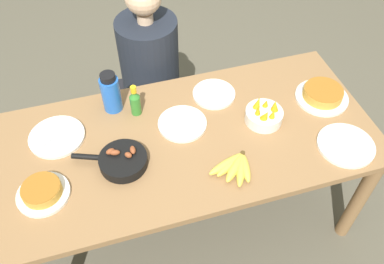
% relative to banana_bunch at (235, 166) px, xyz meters
% --- Properties ---
extents(ground_plane, '(14.00, 14.00, 0.00)m').
position_rel_banana_bunch_xyz_m(ground_plane, '(-0.12, 0.23, -0.73)').
color(ground_plane, '#565142').
extents(dining_table, '(1.69, 0.81, 0.71)m').
position_rel_banana_bunch_xyz_m(dining_table, '(-0.12, 0.23, -0.11)').
color(dining_table, olive).
rests_on(dining_table, ground_plane).
extents(banana_bunch, '(0.20, 0.18, 0.04)m').
position_rel_banana_bunch_xyz_m(banana_bunch, '(0.00, 0.00, 0.00)').
color(banana_bunch, gold).
rests_on(banana_bunch, dining_table).
extents(skillet, '(0.31, 0.21, 0.08)m').
position_rel_banana_bunch_xyz_m(skillet, '(-0.45, 0.16, 0.01)').
color(skillet, black).
rests_on(skillet, dining_table).
extents(frittata_plate_center, '(0.26, 0.26, 0.06)m').
position_rel_banana_bunch_xyz_m(frittata_plate_center, '(0.56, 0.28, 0.01)').
color(frittata_plate_center, silver).
rests_on(frittata_plate_center, dining_table).
extents(frittata_plate_side, '(0.21, 0.21, 0.06)m').
position_rel_banana_bunch_xyz_m(frittata_plate_side, '(-0.79, 0.10, 0.01)').
color(frittata_plate_side, silver).
rests_on(frittata_plate_side, dining_table).
extents(empty_plate_near_front, '(0.21, 0.21, 0.02)m').
position_rel_banana_bunch_xyz_m(empty_plate_near_front, '(0.06, 0.46, -0.01)').
color(empty_plate_near_front, silver).
rests_on(empty_plate_near_front, dining_table).
extents(empty_plate_far_left, '(0.25, 0.25, 0.02)m').
position_rel_banana_bunch_xyz_m(empty_plate_far_left, '(-0.72, 0.40, -0.01)').
color(empty_plate_far_left, silver).
rests_on(empty_plate_far_left, dining_table).
extents(empty_plate_far_right, '(0.25, 0.25, 0.02)m').
position_rel_banana_bunch_xyz_m(empty_plate_far_right, '(0.52, -0.02, -0.01)').
color(empty_plate_far_right, silver).
rests_on(empty_plate_far_right, dining_table).
extents(empty_plate_mid_edge, '(0.23, 0.23, 0.02)m').
position_rel_banana_bunch_xyz_m(empty_plate_mid_edge, '(-0.15, 0.31, -0.01)').
color(empty_plate_mid_edge, silver).
rests_on(empty_plate_mid_edge, dining_table).
extents(fruit_bowl_mango, '(0.18, 0.18, 0.12)m').
position_rel_banana_bunch_xyz_m(fruit_bowl_mango, '(0.23, 0.23, 0.02)').
color(fruit_bowl_mango, silver).
rests_on(fruit_bowl_mango, dining_table).
extents(water_bottle, '(0.09, 0.09, 0.21)m').
position_rel_banana_bunch_xyz_m(water_bottle, '(-0.44, 0.51, 0.08)').
color(water_bottle, blue).
rests_on(water_bottle, dining_table).
extents(hot_sauce_bottle, '(0.05, 0.05, 0.17)m').
position_rel_banana_bunch_xyz_m(hot_sauce_bottle, '(-0.34, 0.45, 0.05)').
color(hot_sauce_bottle, '#337F2D').
rests_on(hot_sauce_bottle, dining_table).
extents(person_figure, '(0.37, 0.37, 1.15)m').
position_rel_banana_bunch_xyz_m(person_figure, '(-0.18, 0.87, -0.25)').
color(person_figure, black).
rests_on(person_figure, ground_plane).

